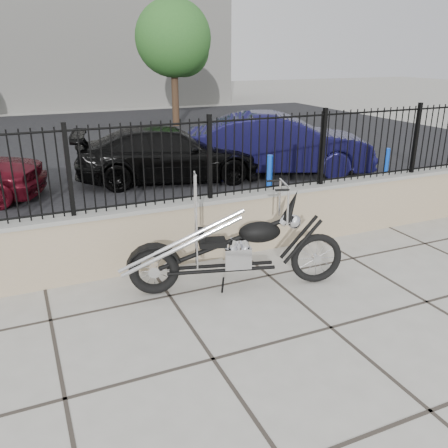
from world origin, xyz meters
TOP-DOWN VIEW (x-y plane):
  - ground_plane at (0.00, 0.00)m, footprint 90.00×90.00m
  - parking_lot at (0.00, 12.50)m, footprint 30.00×30.00m
  - retaining_wall at (0.00, 2.50)m, footprint 14.00×0.36m
  - iron_fence at (0.00, 2.50)m, footprint 14.00×0.08m
  - background_building at (0.00, 26.50)m, footprint 22.00×6.00m
  - chopper_motorcycle at (0.87, 1.37)m, footprint 2.81×1.20m
  - car_black at (1.86, 7.24)m, footprint 4.83×2.70m
  - car_blue at (4.66, 6.76)m, footprint 5.03×3.37m
  - bollard_b at (3.12, 4.46)m, footprint 0.16×0.16m
  - bollard_c at (6.48, 4.73)m, footprint 0.13×0.13m
  - tree_right at (4.96, 16.09)m, footprint 3.13×3.13m

SIDE VIEW (x-z plane):
  - ground_plane at x=0.00m, z-range 0.00..0.00m
  - parking_lot at x=0.00m, z-range 0.00..0.00m
  - bollard_c at x=6.48m, z-range 0.00..0.89m
  - retaining_wall at x=0.00m, z-range 0.00..0.96m
  - bollard_b at x=3.12m, z-range 0.00..1.06m
  - car_black at x=1.86m, z-range 0.00..1.32m
  - car_blue at x=4.66m, z-range 0.00..1.57m
  - chopper_motorcycle at x=0.87m, z-range 0.00..1.67m
  - iron_fence at x=0.00m, z-range 0.96..2.16m
  - tree_right at x=4.96m, z-range 1.06..6.35m
  - background_building at x=0.00m, z-range 0.00..8.00m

